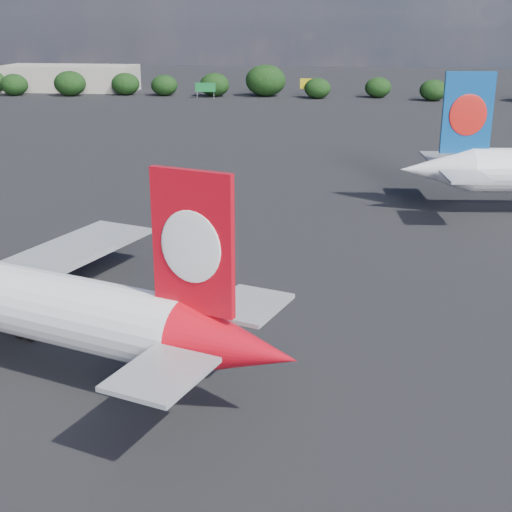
# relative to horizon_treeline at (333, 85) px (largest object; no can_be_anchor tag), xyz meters

# --- Properties ---
(ground) EXTENTS (500.00, 500.00, 0.00)m
(ground) POSITION_rel_horizon_treeline_xyz_m (-19.19, -120.71, -3.83)
(ground) COLOR black
(ground) RESTS_ON ground
(terminal_building) EXTENTS (42.00, 16.00, 8.00)m
(terminal_building) POSITION_rel_horizon_treeline_xyz_m (-84.19, 11.29, 0.17)
(terminal_building) COLOR #9E9588
(terminal_building) RESTS_ON ground
(highway_sign) EXTENTS (6.00, 0.30, 4.50)m
(highway_sign) POSITION_rel_horizon_treeline_xyz_m (-37.19, -4.71, -0.70)
(highway_sign) COLOR #166F31
(highway_sign) RESTS_ON ground
(billboard_yellow) EXTENTS (5.00, 0.30, 5.50)m
(billboard_yellow) POSITION_rel_horizon_treeline_xyz_m (-7.19, 1.29, 0.04)
(billboard_yellow) COLOR gold
(billboard_yellow) RESTS_ON ground
(horizon_treeline) EXTENTS (200.02, 15.83, 9.31)m
(horizon_treeline) POSITION_rel_horizon_treeline_xyz_m (0.00, 0.00, 0.00)
(horizon_treeline) COLOR black
(horizon_treeline) RESTS_ON ground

